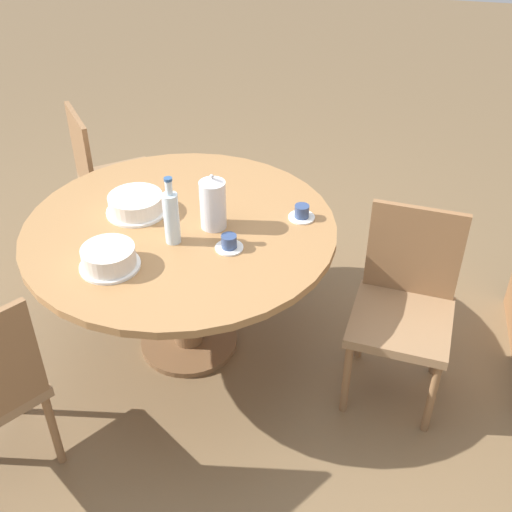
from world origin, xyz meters
name	(u,v)px	position (x,y,z in m)	size (l,w,h in m)	color
ground_plane	(190,343)	(0.00, 0.00, 0.00)	(14.00, 14.00, 0.00)	brown
dining_table	(182,248)	(0.00, 0.00, 0.59)	(1.38, 1.38, 0.71)	brown
chair_a	(404,304)	(0.03, 1.00, 0.47)	(0.46, 0.46, 0.87)	olive
chair_b	(110,177)	(-0.74, -0.67, 0.47)	(0.59, 0.59, 0.87)	olive
coffee_pot	(213,203)	(-0.03, 0.15, 0.83)	(0.11, 0.11, 0.26)	silver
water_bottle	(171,216)	(0.12, 0.01, 0.83)	(0.07, 0.07, 0.30)	silver
cake_main	(136,204)	(-0.06, -0.22, 0.75)	(0.27, 0.27, 0.08)	white
cake_second	(109,258)	(0.35, -0.18, 0.75)	(0.24, 0.24, 0.09)	white
cup_a	(302,213)	(-0.17, 0.51, 0.74)	(0.12, 0.12, 0.06)	white
cup_b	(229,243)	(0.12, 0.26, 0.74)	(0.12, 0.12, 0.06)	white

